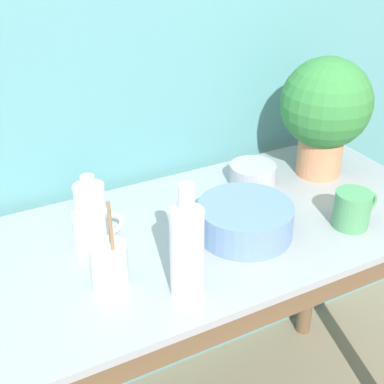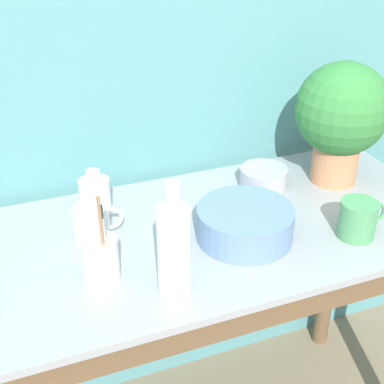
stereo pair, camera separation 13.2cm
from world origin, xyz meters
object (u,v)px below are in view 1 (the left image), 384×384
Objects in this scene: bowl_small_steel at (253,174)px; mug_white at (93,230)px; bottle_tall at (187,251)px; bottle_short at (90,201)px; bowl_wash_large at (245,220)px; utensil_cup at (109,265)px; potted_plant at (325,108)px; mug_green at (353,209)px.

mug_white is at bearing -170.39° from bowl_small_steel.
bottle_tall is at bearing -138.85° from bowl_small_steel.
bottle_short is at bearing 175.83° from bowl_small_steel.
bottle_short is at bearing 102.86° from bottle_tall.
bottle_tall is (-0.24, -0.14, 0.07)m from bowl_wash_large.
bowl_wash_large is 0.41m from bottle_short.
mug_white is 0.58× the size of utensil_cup.
potted_plant reaches higher than mug_white.
mug_white reaches higher than bowl_small_steel.
mug_white reaches higher than bowl_wash_large.
bottle_short is at bearing 174.12° from potted_plant.
bottle_short is 1.02× the size of mug_white.
bowl_wash_large is 0.29m from mug_green.
mug_white is 0.67m from mug_green.
mug_green is 0.65m from utensil_cup.
mug_green reaches higher than bowl_small_steel.
mug_white is 0.91× the size of bowl_small_steel.
bowl_small_steel is at bearing 24.57° from utensil_cup.
bottle_short is 0.59× the size of utensil_cup.
bottle_tall is 2.06× the size of mug_green.
bottle_tall is 0.18m from utensil_cup.
bowl_wash_large is at bearing -19.68° from mug_white.
bowl_small_steel is at bearing 108.03° from mug_green.
bottle_tall is 0.40m from bottle_short.
bowl_wash_large is (-0.38, -0.18, -0.17)m from potted_plant.
utensil_cup is at bearing -99.85° from bottle_short.
utensil_cup is (-0.37, -0.03, 0.01)m from bowl_wash_large.
utensil_cup is at bearing -155.43° from bowl_small_steel.
utensil_cup reaches higher than mug_white.
potted_plant reaches higher than bottle_short.
mug_green is (0.50, 0.04, -0.06)m from bottle_tall.
utensil_cup is at bearing 174.20° from mug_green.
mug_green is (0.59, -0.35, -0.00)m from bottle_short.
bowl_wash_large is at bearing -154.95° from potted_plant.
bowl_wash_large is 1.89× the size of bottle_short.
bottle_tall is 0.54m from bowl_small_steel.
utensil_cup is at bearing -175.38° from bowl_wash_large.
mug_white is at bearing -105.31° from bottle_short.
mug_green reaches higher than mug_white.
mug_green is at bearing 4.51° from bottle_tall.
potted_plant is 2.81× the size of bottle_short.
bowl_small_steel is at bearing 52.28° from bowl_wash_large.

